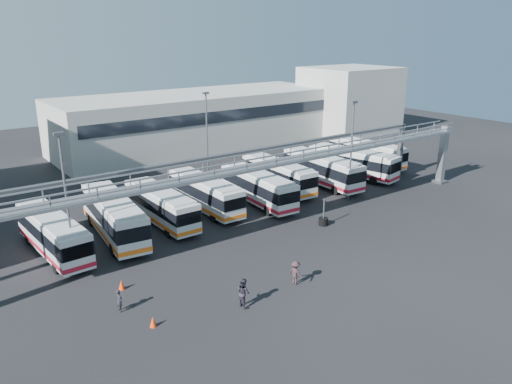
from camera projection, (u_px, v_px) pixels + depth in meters
ground at (307, 250)px, 40.02m from camera, size 140.00×140.00×0.00m
gantry at (264, 169)px, 42.82m from camera, size 51.40×5.15×7.10m
warehouse at (198, 120)px, 74.67m from camera, size 42.00×14.00×8.00m
building_right at (350, 101)px, 84.23m from camera, size 14.00×12.00×11.00m
light_pole_left at (66, 195)px, 35.39m from camera, size 0.70×0.35×10.21m
light_pole_mid at (351, 146)px, 50.37m from camera, size 0.70×0.35×10.21m
light_pole_back at (207, 131)px, 57.37m from camera, size 0.70×0.35×10.21m
bus_1 at (53, 233)px, 38.83m from camera, size 3.08×10.69×3.21m
bus_2 at (114, 215)px, 42.05m from camera, size 3.87×11.82×3.53m
bus_3 at (161, 205)px, 45.16m from camera, size 2.53×10.51×3.18m
bus_4 at (205, 193)px, 48.50m from camera, size 2.53×10.65×3.23m
bus_5 at (258, 187)px, 50.28m from camera, size 3.17×10.92×3.27m
bus_6 at (278, 174)px, 54.65m from camera, size 2.92×10.81×3.25m
bus_7 at (322, 169)px, 56.41m from camera, size 3.18×11.39×3.42m
bus_8 at (353, 162)px, 59.43m from camera, size 4.80×11.39×3.37m
bus_9 at (367, 153)px, 64.23m from camera, size 3.27×10.87×3.26m
pedestrian_a at (119, 300)px, 31.15m from camera, size 0.37×0.56×1.52m
pedestrian_b at (243, 292)px, 31.66m from camera, size 0.75×0.95×1.95m
pedestrian_c at (296, 273)px, 34.47m from camera, size 0.85×1.22×1.73m
cone_left at (153, 322)px, 29.65m from camera, size 0.52×0.52×0.65m
cone_right at (121, 285)px, 33.91m from camera, size 0.49×0.49×0.70m
tire_stack at (323, 221)px, 45.07m from camera, size 0.87×0.87×2.49m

